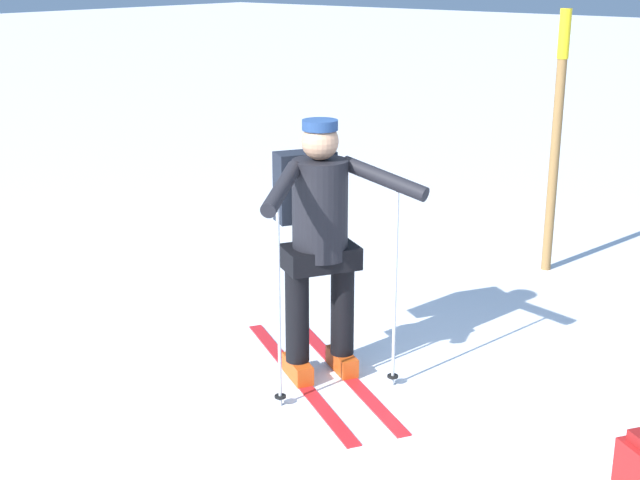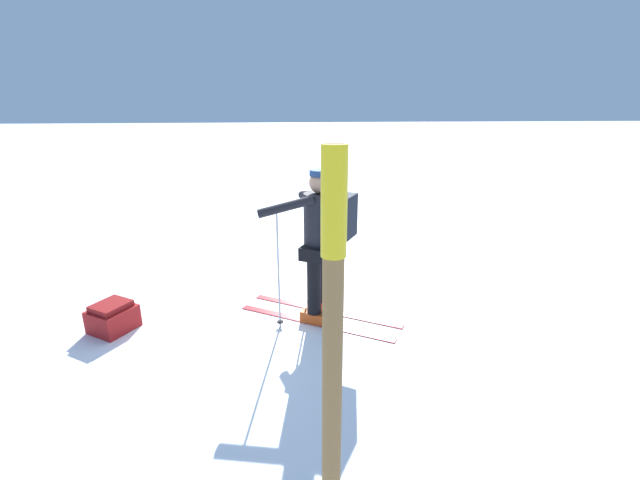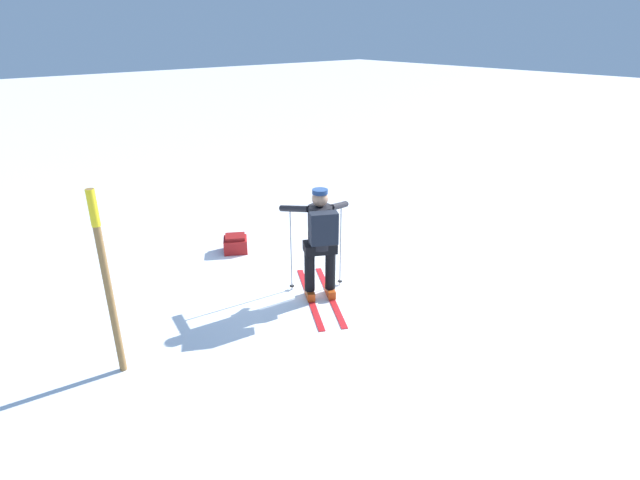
% 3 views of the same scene
% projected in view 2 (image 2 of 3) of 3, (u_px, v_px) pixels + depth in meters
% --- Properties ---
extents(ground_plane, '(80.00, 80.00, 0.00)m').
position_uv_depth(ground_plane, '(270.00, 293.00, 5.38)').
color(ground_plane, white).
extents(skier, '(1.28, 1.78, 1.65)m').
position_uv_depth(skier, '(322.00, 236.00, 4.48)').
color(skier, red).
rests_on(skier, ground_plane).
extents(dropped_backpack, '(0.54, 0.53, 0.31)m').
position_uv_depth(dropped_backpack, '(113.00, 317.00, 4.49)').
color(dropped_backpack, maroon).
rests_on(dropped_backpack, ground_plane).
extents(trail_marker, '(0.09, 0.09, 2.19)m').
position_uv_depth(trail_marker, '(332.00, 381.00, 1.69)').
color(trail_marker, olive).
rests_on(trail_marker, ground_plane).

